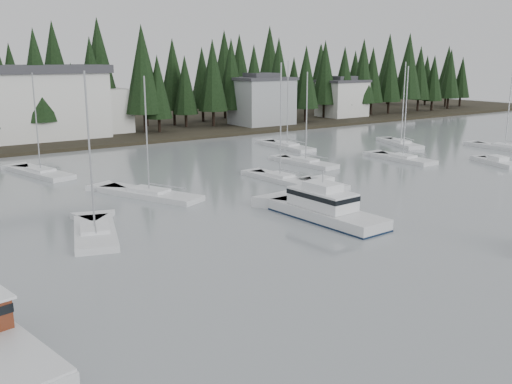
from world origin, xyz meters
TOP-DOWN VIEW (x-y plane):
  - far_shore_land at (0.00, 97.00)m, footprint 240.00×54.00m
  - conifer_treeline at (0.00, 86.00)m, footprint 200.00×22.00m
  - house_east_a at (36.00, 78.00)m, footprint 10.60×8.48m
  - house_east_b at (58.00, 80.00)m, footprint 9.54×7.42m
  - harbor_inn at (-2.96, 82.34)m, footprint 29.50×11.50m
  - cabin_cruiser_center at (3.99, 25.06)m, footprint 3.80×10.69m
  - sailboat_0 at (9.92, 38.58)m, footprint 2.96×8.40m
  - sailboat_1 at (-12.39, 31.29)m, footprint 5.27×8.87m
  - sailboat_3 at (48.06, 36.90)m, footprint 2.64×9.76m
  - sailboat_5 at (18.02, 44.10)m, footprint 3.08×8.98m
  - sailboat_6 at (39.41, 47.96)m, footprint 5.55×9.30m
  - sailboat_8 at (-4.10, 40.10)m, footprint 6.78×10.94m
  - sailboat_9 at (-9.51, 56.07)m, footprint 4.92×10.32m
  - sailboat_10 at (29.67, 39.24)m, footprint 2.97×8.89m
  - sailboat_11 at (24.21, 55.49)m, footprint 3.25×10.27m
  - runabout_1 at (11.67, 33.88)m, footprint 2.35×5.46m
  - runabout_2 at (36.90, 30.93)m, footprint 4.08×6.79m

SIDE VIEW (x-z plane):
  - far_shore_land at x=0.00m, z-range -0.50..0.50m
  - conifer_treeline at x=0.00m, z-range -10.00..10.00m
  - sailboat_8 at x=-4.10m, z-range -5.67..5.77m
  - sailboat_9 at x=-9.51m, z-range -5.68..5.79m
  - sailboat_11 at x=24.21m, z-range -6.23..6.36m
  - sailboat_5 at x=18.02m, z-range -5.64..5.77m
  - sailboat_10 at x=29.67m, z-range -5.95..6.08m
  - sailboat_1 at x=-12.39m, z-range -6.01..6.14m
  - sailboat_6 at x=39.41m, z-range -6.14..6.28m
  - sailboat_3 at x=48.06m, z-range -6.49..6.64m
  - sailboat_0 at x=9.92m, z-range -6.19..6.35m
  - runabout_2 at x=36.90m, z-range -0.58..0.84m
  - runabout_1 at x=11.67m, z-range -0.58..0.84m
  - cabin_cruiser_center at x=3.99m, z-range -1.58..2.94m
  - house_east_b at x=58.00m, z-range 0.28..8.53m
  - house_east_a at x=36.00m, z-range 0.28..9.53m
  - harbor_inn at x=-2.96m, z-range 0.33..11.23m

